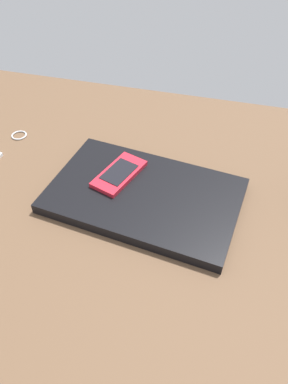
{
  "coord_description": "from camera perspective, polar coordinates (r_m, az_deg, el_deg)",
  "views": [
    {
      "loc": [
        -15.54,
        47.36,
        52.77
      ],
      "look_at": [
        -2.94,
        0.07,
        5.0
      ],
      "focal_mm": 34.79,
      "sensor_mm": 36.0,
      "label": 1
    }
  ],
  "objects": [
    {
      "name": "key_ring",
      "position": [
        0.9,
        -18.6,
        8.24
      ],
      "size": [
        3.46,
        3.46,
        0.36
      ],
      "primitive_type": "torus",
      "color": "silver",
      "rests_on": "desk_surface"
    },
    {
      "name": "cell_phone_on_laptop",
      "position": [
        0.71,
        -3.82,
        2.83
      ],
      "size": [
        8.88,
        12.54,
        1.04
      ],
      "color": "red",
      "rests_on": "laptop_closed"
    },
    {
      "name": "laptop_closed",
      "position": [
        0.69,
        0.0,
        -0.58
      ],
      "size": [
        37.15,
        25.83,
        2.04
      ],
      "primitive_type": "cube",
      "rotation": [
        0.0,
        0.0,
        -0.13
      ],
      "color": "black",
      "rests_on": "desk_surface"
    },
    {
      "name": "desk_surface",
      "position": [
        0.72,
        -2.27,
        -1.54
      ],
      "size": [
        120.0,
        80.0,
        3.0
      ],
      "primitive_type": "cube",
      "color": "brown",
      "rests_on": "ground"
    }
  ]
}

